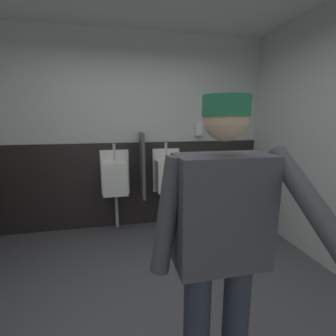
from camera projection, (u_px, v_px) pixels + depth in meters
ground_plane at (150, 316)px, 2.04m from camera, size 4.52×4.29×0.04m
wall_back at (130, 133)px, 3.58m from camera, size 4.52×0.12×2.76m
wainscot_band_back at (132, 184)px, 3.66m from camera, size 3.92×0.03×1.25m
urinal_left at (115, 177)px, 3.44m from camera, size 0.40×0.34×1.24m
urinal_middle at (168, 175)px, 3.60m from camera, size 0.40×0.34×1.24m
privacy_divider_panel at (142, 165)px, 3.42m from camera, size 0.04×0.40×0.90m
person at (221, 242)px, 1.21m from camera, size 0.67×0.60×1.69m
trash_bin at (246, 208)px, 3.60m from camera, size 0.39×0.39×0.60m
soap_dispenser at (199, 129)px, 3.69m from camera, size 0.10×0.07×0.18m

